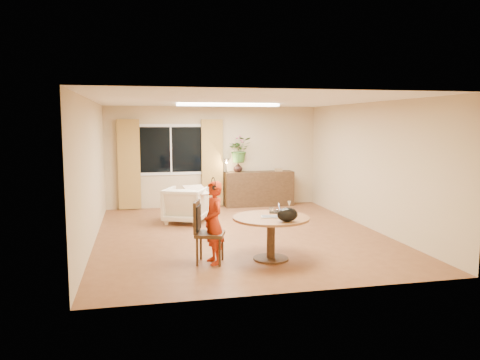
# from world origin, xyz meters

# --- Properties ---
(floor) EXTENTS (6.50, 6.50, 0.00)m
(floor) POSITION_xyz_m (0.00, 0.00, 0.00)
(floor) COLOR brown
(floor) RESTS_ON ground
(ceiling) EXTENTS (6.50, 6.50, 0.00)m
(ceiling) POSITION_xyz_m (0.00, 0.00, 2.60)
(ceiling) COLOR white
(ceiling) RESTS_ON wall_back
(wall_back) EXTENTS (5.50, 0.00, 5.50)m
(wall_back) POSITION_xyz_m (0.00, 3.25, 1.30)
(wall_back) COLOR tan
(wall_back) RESTS_ON floor
(wall_left) EXTENTS (0.00, 6.50, 6.50)m
(wall_left) POSITION_xyz_m (-2.75, 0.00, 1.30)
(wall_left) COLOR tan
(wall_left) RESTS_ON floor
(wall_right) EXTENTS (0.00, 6.50, 6.50)m
(wall_right) POSITION_xyz_m (2.75, 0.00, 1.30)
(wall_right) COLOR tan
(wall_right) RESTS_ON floor
(window) EXTENTS (1.70, 0.03, 1.30)m
(window) POSITION_xyz_m (-1.10, 3.23, 1.50)
(window) COLOR white
(window) RESTS_ON wall_back
(curtain_left) EXTENTS (0.55, 0.08, 2.25)m
(curtain_left) POSITION_xyz_m (-2.15, 3.15, 1.15)
(curtain_left) COLOR olive
(curtain_left) RESTS_ON wall_back
(curtain_right) EXTENTS (0.55, 0.08, 2.25)m
(curtain_right) POSITION_xyz_m (-0.05, 3.15, 1.15)
(curtain_right) COLOR olive
(curtain_right) RESTS_ON wall_back
(ceiling_panel) EXTENTS (2.20, 0.35, 0.05)m
(ceiling_panel) POSITION_xyz_m (0.00, 1.20, 2.57)
(ceiling_panel) COLOR white
(ceiling_panel) RESTS_ON ceiling
(dining_table) EXTENTS (1.23, 1.23, 0.70)m
(dining_table) POSITION_xyz_m (0.12, -1.76, 0.55)
(dining_table) COLOR brown
(dining_table) RESTS_ON floor
(dining_chair) EXTENTS (0.58, 0.55, 0.98)m
(dining_chair) POSITION_xyz_m (-0.86, -1.75, 0.49)
(dining_chair) COLOR black
(dining_chair) RESTS_ON floor
(child) EXTENTS (0.52, 0.39, 1.29)m
(child) POSITION_xyz_m (-0.81, -1.76, 0.65)
(child) COLOR red
(child) RESTS_ON floor
(laptop) EXTENTS (0.37, 0.29, 0.22)m
(laptop) POSITION_xyz_m (0.11, -1.79, 0.81)
(laptop) COLOR #B7B7BC
(laptop) RESTS_ON dining_table
(tumbler) EXTENTS (0.09, 0.09, 0.10)m
(tumbler) POSITION_xyz_m (0.20, -1.49, 0.75)
(tumbler) COLOR white
(tumbler) RESTS_ON dining_table
(wine_glass) EXTENTS (0.07, 0.07, 0.20)m
(wine_glass) POSITION_xyz_m (0.50, -1.52, 0.80)
(wine_glass) COLOR white
(wine_glass) RESTS_ON dining_table
(pot_lid) EXTENTS (0.28, 0.28, 0.04)m
(pot_lid) POSITION_xyz_m (0.32, -1.44, 0.72)
(pot_lid) COLOR white
(pot_lid) RESTS_ON dining_table
(handbag) EXTENTS (0.37, 0.27, 0.22)m
(handbag) POSITION_xyz_m (0.26, -2.17, 0.81)
(handbag) COLOR black
(handbag) RESTS_ON dining_table
(armchair) EXTENTS (1.11, 1.12, 0.78)m
(armchair) POSITION_xyz_m (-0.93, 1.34, 0.39)
(armchair) COLOR beige
(armchair) RESTS_ON floor
(throw) EXTENTS (0.56, 0.63, 0.03)m
(throw) POSITION_xyz_m (-0.71, 1.28, 0.80)
(throw) COLOR beige
(throw) RESTS_ON armchair
(sideboard) EXTENTS (1.82, 0.44, 0.91)m
(sideboard) POSITION_xyz_m (1.17, 3.01, 0.45)
(sideboard) COLOR black
(sideboard) RESTS_ON floor
(vase) EXTENTS (0.24, 0.24, 0.25)m
(vase) POSITION_xyz_m (0.60, 3.01, 1.03)
(vase) COLOR black
(vase) RESTS_ON sideboard
(bouquet) EXTENTS (0.60, 0.52, 0.66)m
(bouquet) POSITION_xyz_m (0.64, 3.01, 1.49)
(bouquet) COLOR #246125
(bouquet) RESTS_ON vase
(book_stack) EXTENTS (0.19, 0.14, 0.08)m
(book_stack) POSITION_xyz_m (1.70, 3.01, 0.95)
(book_stack) COLOR brown
(book_stack) RESTS_ON sideboard
(desk_lamp) EXTENTS (0.16, 0.16, 0.37)m
(desk_lamp) POSITION_xyz_m (0.29, 2.96, 1.09)
(desk_lamp) COLOR black
(desk_lamp) RESTS_ON sideboard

